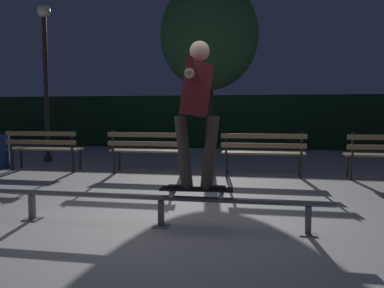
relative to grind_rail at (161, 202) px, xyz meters
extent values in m
plane|color=#ADAAA8|center=(0.00, 0.27, -0.27)|extent=(90.00, 90.00, 0.00)
cube|color=black|center=(0.00, 9.92, 0.64)|extent=(24.00, 1.20, 1.82)
cylinder|color=slate|center=(0.00, 0.00, 0.05)|extent=(3.66, 0.06, 0.06)
cube|color=slate|center=(-1.56, 0.00, -0.12)|extent=(0.06, 0.06, 0.29)
cube|color=slate|center=(-1.56, 0.00, -0.26)|extent=(0.18, 0.18, 0.01)
cube|color=slate|center=(0.00, 0.00, -0.12)|extent=(0.06, 0.06, 0.29)
cube|color=slate|center=(0.00, 0.00, -0.26)|extent=(0.18, 0.18, 0.01)
cube|color=slate|center=(1.56, 0.00, -0.12)|extent=(0.06, 0.06, 0.29)
cube|color=slate|center=(1.56, 0.00, -0.26)|extent=(0.18, 0.18, 0.01)
cube|color=black|center=(0.40, 0.00, 0.16)|extent=(0.79, 0.25, 0.02)
cube|color=black|center=(0.40, 0.00, 0.17)|extent=(0.78, 0.24, 0.00)
cube|color=#9E9EA3|center=(0.66, 0.02, 0.14)|extent=(0.06, 0.17, 0.02)
cube|color=#9E9EA3|center=(0.13, -0.02, 0.14)|extent=(0.06, 0.17, 0.02)
cylinder|color=beige|center=(0.67, -0.06, 0.11)|extent=(0.05, 0.03, 0.05)
cylinder|color=beige|center=(0.65, 0.10, 0.11)|extent=(0.05, 0.03, 0.05)
cylinder|color=beige|center=(0.14, -0.10, 0.11)|extent=(0.05, 0.03, 0.05)
cylinder|color=beige|center=(0.13, 0.06, 0.11)|extent=(0.05, 0.03, 0.05)
cube|color=black|center=(0.58, 0.01, 0.19)|extent=(0.27, 0.12, 0.03)
cube|color=black|center=(0.22, -0.01, 0.19)|extent=(0.27, 0.12, 0.03)
cylinder|color=#473D33|center=(0.54, 0.01, 0.56)|extent=(0.21, 0.14, 0.79)
cylinder|color=#473D33|center=(0.26, -0.01, 0.56)|extent=(0.21, 0.14, 0.79)
cube|color=maroon|center=(0.40, 0.00, 1.22)|extent=(0.36, 0.38, 0.57)
cylinder|color=maroon|center=(0.42, -0.38, 1.38)|extent=(0.13, 0.61, 0.21)
cylinder|color=maroon|center=(0.37, 0.38, 1.38)|extent=(0.13, 0.61, 0.21)
sphere|color=beige|center=(0.44, -0.66, 1.33)|extent=(0.09, 0.09, 0.09)
sphere|color=beige|center=(0.35, 0.66, 1.33)|extent=(0.09, 0.09, 0.09)
sphere|color=beige|center=(0.43, 0.00, 1.62)|extent=(0.21, 0.21, 0.21)
cube|color=#282623|center=(-2.82, 3.80, -0.05)|extent=(0.04, 0.04, 0.44)
cube|color=#282623|center=(-2.82, 3.48, -0.05)|extent=(0.04, 0.04, 0.44)
cube|color=#282623|center=(-2.82, 3.44, 0.39)|extent=(0.04, 0.04, 0.44)
cube|color=#282623|center=(-4.23, 3.80, -0.05)|extent=(0.04, 0.04, 0.44)
cube|color=#282623|center=(-4.23, 3.48, -0.05)|extent=(0.04, 0.04, 0.44)
cube|color=#282623|center=(-4.23, 3.44, 0.39)|extent=(0.04, 0.04, 0.44)
cube|color=#937551|center=(-3.53, 3.78, 0.19)|extent=(1.60, 0.09, 0.04)
cube|color=#937551|center=(-3.53, 3.64, 0.19)|extent=(1.60, 0.09, 0.04)
cube|color=#937551|center=(-3.53, 3.50, 0.19)|extent=(1.60, 0.09, 0.04)
cube|color=#937551|center=(-3.53, 3.43, 0.35)|extent=(1.60, 0.04, 0.09)
cube|color=#937551|center=(-3.53, 3.43, 0.53)|extent=(1.60, 0.04, 0.09)
cube|color=#282623|center=(-0.52, 3.80, -0.05)|extent=(0.04, 0.04, 0.44)
cube|color=#282623|center=(-0.52, 3.48, -0.05)|extent=(0.04, 0.04, 0.44)
cube|color=#282623|center=(-0.52, 3.44, 0.39)|extent=(0.04, 0.04, 0.44)
cube|color=#282623|center=(-1.93, 3.80, -0.05)|extent=(0.04, 0.04, 0.44)
cube|color=#282623|center=(-1.93, 3.48, -0.05)|extent=(0.04, 0.04, 0.44)
cube|color=#282623|center=(-1.93, 3.44, 0.39)|extent=(0.04, 0.04, 0.44)
cube|color=#937551|center=(-1.22, 3.78, 0.19)|extent=(1.60, 0.09, 0.04)
cube|color=#937551|center=(-1.22, 3.64, 0.19)|extent=(1.60, 0.09, 0.04)
cube|color=#937551|center=(-1.22, 3.50, 0.19)|extent=(1.60, 0.09, 0.04)
cube|color=#937551|center=(-1.22, 3.43, 0.35)|extent=(1.60, 0.04, 0.09)
cube|color=#937551|center=(-1.22, 3.43, 0.53)|extent=(1.60, 0.04, 0.09)
cube|color=#282623|center=(1.79, 3.80, -0.05)|extent=(0.04, 0.04, 0.44)
cube|color=#282623|center=(1.79, 3.48, -0.05)|extent=(0.04, 0.04, 0.44)
cube|color=#282623|center=(1.79, 3.44, 0.39)|extent=(0.04, 0.04, 0.44)
cube|color=#282623|center=(0.38, 3.80, -0.05)|extent=(0.04, 0.04, 0.44)
cube|color=#282623|center=(0.38, 3.48, -0.05)|extent=(0.04, 0.04, 0.44)
cube|color=#282623|center=(0.38, 3.44, 0.39)|extent=(0.04, 0.04, 0.44)
cube|color=#937551|center=(1.08, 3.78, 0.19)|extent=(1.60, 0.09, 0.04)
cube|color=#937551|center=(1.08, 3.64, 0.19)|extent=(1.60, 0.09, 0.04)
cube|color=#937551|center=(1.08, 3.50, 0.19)|extent=(1.60, 0.09, 0.04)
cube|color=#937551|center=(1.08, 3.43, 0.35)|extent=(1.60, 0.04, 0.09)
cube|color=#937551|center=(1.08, 3.43, 0.53)|extent=(1.60, 0.04, 0.09)
cube|color=#282623|center=(2.69, 3.80, -0.05)|extent=(0.04, 0.04, 0.44)
cube|color=#282623|center=(2.69, 3.48, -0.05)|extent=(0.04, 0.04, 0.44)
cube|color=#282623|center=(2.69, 3.44, 0.39)|extent=(0.04, 0.04, 0.44)
cylinder|color=#3D2D23|center=(-0.39, 6.57, 0.82)|extent=(0.22, 0.22, 2.18)
ellipsoid|color=#2D5B33|center=(-0.39, 6.57, 3.03)|extent=(2.63, 2.63, 2.89)
cylinder|color=#282623|center=(-4.29, 5.01, 1.53)|extent=(0.11, 0.11, 3.60)
sphere|color=#F2EACC|center=(-4.29, 5.01, 3.47)|extent=(0.32, 0.32, 0.32)
cylinder|color=#282623|center=(-4.29, 5.01, -0.21)|extent=(0.20, 0.20, 0.12)
camera|label=1|loc=(1.10, -4.12, 0.99)|focal=36.93mm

